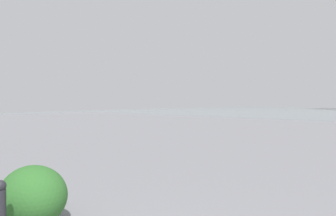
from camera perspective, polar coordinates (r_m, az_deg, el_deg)
bollard_near at (r=4.25m, az=-26.94°, el=-15.91°), size 0.13×0.13×0.78m
shrub_tall at (r=4.83m, az=-22.22°, el=-13.83°), size 0.94×0.84×0.80m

